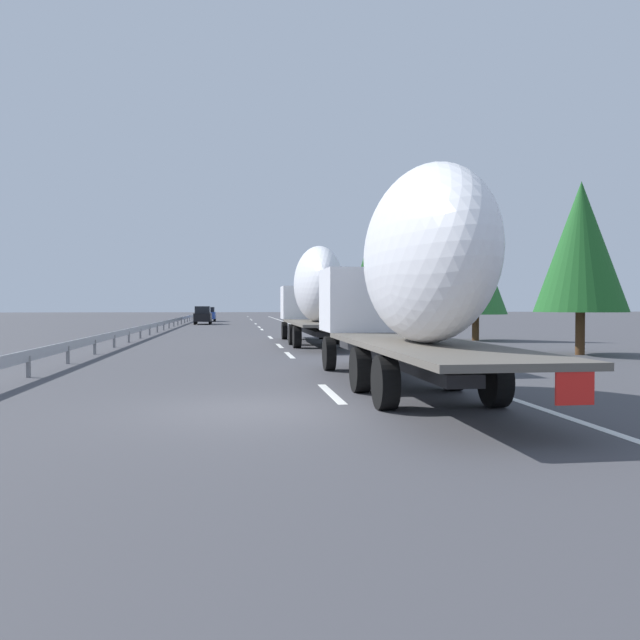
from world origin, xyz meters
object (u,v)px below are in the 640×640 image
object	(u,v)px
truck_trailing	(409,275)
road_sign	(322,303)
car_blue_sedan	(208,314)
car_black_suv	(203,315)
truck_lead	(315,292)

from	to	relation	value
truck_trailing	road_sign	xyz separation A→B (m)	(37.14, -3.10, -0.51)
car_blue_sedan	car_black_suv	distance (m)	11.86
truck_trailing	car_blue_sedan	distance (m)	64.78
truck_lead	truck_trailing	bearing A→B (deg)	-180.00
car_black_suv	truck_trailing	bearing A→B (deg)	-172.05
truck_trailing	car_black_suv	world-z (taller)	truck_trailing
truck_lead	road_sign	bearing A→B (deg)	-8.84
truck_trailing	road_sign	bearing A→B (deg)	-4.77
truck_trailing	car_blue_sedan	bearing A→B (deg)	6.49
truck_trailing	car_black_suv	bearing A→B (deg)	7.95
truck_lead	car_black_suv	distance (m)	36.08
car_blue_sedan	road_sign	distance (m)	29.16
road_sign	truck_lead	bearing A→B (deg)	171.16
road_sign	car_black_suv	bearing A→B (deg)	34.20
truck_lead	car_blue_sedan	bearing A→B (deg)	8.83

